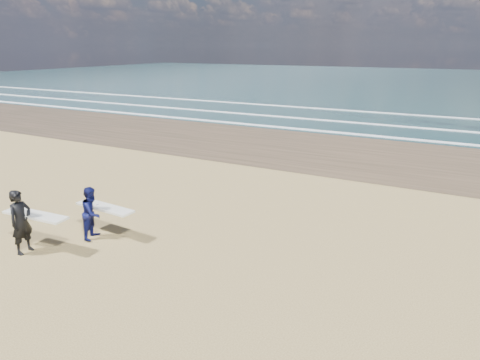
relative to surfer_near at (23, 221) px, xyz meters
The scene contains 2 objects.
surfer_near is the anchor object (origin of this frame).
surfer_far 2.04m from the surfer_near, 58.84° to the left, with size 2.23×1.17×1.72m.
Camera 1 is at (9.49, -7.05, 5.98)m, focal length 32.00 mm.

